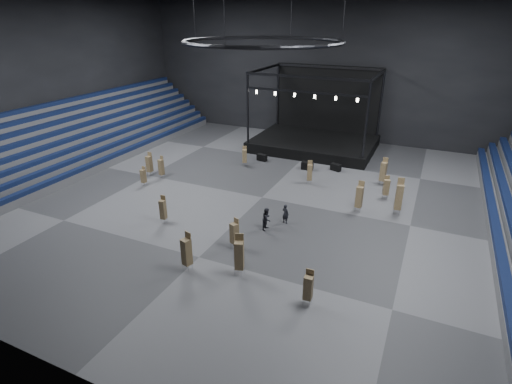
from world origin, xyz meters
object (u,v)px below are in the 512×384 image
at_px(chair_stack_9, 386,187).
at_px(chair_stack_4, 399,196).
at_px(chair_stack_1, 383,171).
at_px(chair_stack_8, 359,196).
at_px(chair_stack_3, 161,167).
at_px(man_center, 285,214).
at_px(chair_stack_7, 245,156).
at_px(chair_stack_13, 187,251).
at_px(flight_case_right, 336,167).
at_px(chair_stack_0, 149,163).
at_px(flight_case_mid, 307,166).
at_px(stage, 316,135).
at_px(chair_stack_2, 234,233).
at_px(chair_stack_5, 163,209).
at_px(chair_stack_11, 239,254).
at_px(crew_member, 267,219).
at_px(chair_stack_10, 308,287).
at_px(chair_stack_12, 310,172).
at_px(flight_case_left, 262,157).
at_px(chair_stack_6, 143,176).

bearing_deg(chair_stack_9, chair_stack_4, -81.63).
relative_size(chair_stack_1, chair_stack_8, 1.00).
height_order(chair_stack_3, man_center, chair_stack_3).
bearing_deg(chair_stack_7, chair_stack_13, -98.69).
distance_m(flight_case_right, chair_stack_7, 9.66).
height_order(chair_stack_0, chair_stack_9, chair_stack_0).
bearing_deg(flight_case_mid, stage, 100.74).
bearing_deg(chair_stack_0, chair_stack_2, -29.36).
relative_size(chair_stack_0, chair_stack_5, 1.06).
bearing_deg(chair_stack_11, chair_stack_7, 96.05).
height_order(chair_stack_1, chair_stack_5, chair_stack_1).
distance_m(chair_stack_2, chair_stack_3, 15.14).
xyz_separation_m(chair_stack_9, chair_stack_13, (-9.85, -16.28, 0.24)).
distance_m(chair_stack_3, crew_member, 14.48).
distance_m(chair_stack_0, man_center, 16.40).
relative_size(chair_stack_4, chair_stack_5, 1.36).
relative_size(stage, chair_stack_1, 5.22).
distance_m(chair_stack_2, man_center, 5.22).
bearing_deg(chair_stack_7, chair_stack_5, -114.41).
bearing_deg(chair_stack_4, man_center, -154.90).
relative_size(chair_stack_0, man_center, 1.52).
bearing_deg(chair_stack_10, chair_stack_9, 81.24).
relative_size(flight_case_mid, chair_stack_11, 0.43).
bearing_deg(chair_stack_9, chair_stack_3, 173.49).
bearing_deg(chair_stack_11, chair_stack_9, 47.53).
bearing_deg(chair_stack_3, chair_stack_12, 30.62).
height_order(chair_stack_3, chair_stack_8, chair_stack_8).
xyz_separation_m(chair_stack_8, chair_stack_9, (1.66, 3.51, -0.24)).
bearing_deg(flight_case_left, chair_stack_6, -123.23).
relative_size(flight_case_mid, chair_stack_3, 0.53).
height_order(chair_stack_7, chair_stack_13, chair_stack_13).
bearing_deg(crew_member, flight_case_mid, 5.36).
xyz_separation_m(chair_stack_5, chair_stack_6, (-6.14, 5.21, -0.16)).
height_order(flight_case_left, chair_stack_11, chair_stack_11).
xyz_separation_m(flight_case_left, chair_stack_10, (11.99, -20.89, 0.81)).
distance_m(chair_stack_1, chair_stack_8, 6.71).
bearing_deg(chair_stack_10, chair_stack_13, 177.90).
bearing_deg(flight_case_mid, man_center, -80.21).
height_order(chair_stack_8, chair_stack_11, chair_stack_11).
xyz_separation_m(chair_stack_5, chair_stack_8, (13.39, 8.22, 0.20)).
relative_size(stage, flight_case_right, 13.07).
relative_size(flight_case_left, flight_case_right, 1.02).
bearing_deg(stage, chair_stack_9, -50.15).
xyz_separation_m(stage, chair_stack_7, (-4.98, -9.58, -0.32)).
relative_size(flight_case_left, chair_stack_11, 0.39).
bearing_deg(chair_stack_4, chair_stack_8, -172.53).
bearing_deg(crew_member, chair_stack_12, -0.67).
relative_size(chair_stack_4, crew_member, 1.77).
xyz_separation_m(stage, chair_stack_11, (3.33, -27.28, 0.00)).
distance_m(flight_case_left, chair_stack_4, 16.87).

